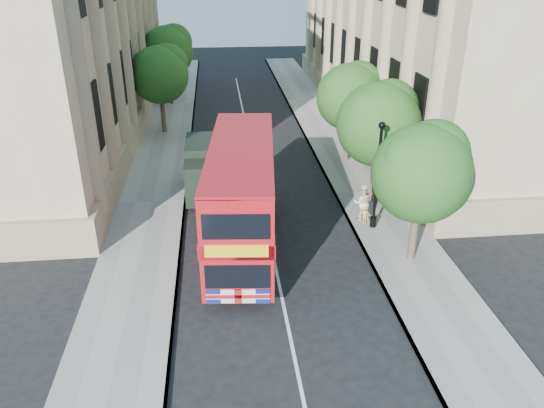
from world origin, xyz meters
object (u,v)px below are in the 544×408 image
object	(u,v)px
police_constable	(254,276)
box_van	(206,170)
double_decker_bus	(242,194)
woman_pedestrian	(362,202)
lamp_post	(377,180)

from	to	relation	value
police_constable	box_van	bearing A→B (deg)	-102.75
double_decker_bus	woman_pedestrian	world-z (taller)	double_decker_bus
box_van	woman_pedestrian	world-z (taller)	box_van
box_van	woman_pedestrian	xyz separation A→B (m)	(7.52, -4.15, -0.32)
double_decker_bus	police_constable	bearing A→B (deg)	-82.00
police_constable	woman_pedestrian	size ratio (longest dim) A/B	1.07
double_decker_bus	woman_pedestrian	bearing A→B (deg)	21.57
lamp_post	police_constable	xyz separation A→B (m)	(-6.05, -5.00, -1.51)
double_decker_bus	box_van	world-z (taller)	double_decker_bus
lamp_post	box_van	xyz separation A→B (m)	(-7.90, 4.88, -1.13)
lamp_post	double_decker_bus	distance (m)	6.31
lamp_post	box_van	bearing A→B (deg)	148.27
lamp_post	box_van	world-z (taller)	lamp_post
box_van	police_constable	world-z (taller)	box_van
lamp_post	woman_pedestrian	world-z (taller)	lamp_post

